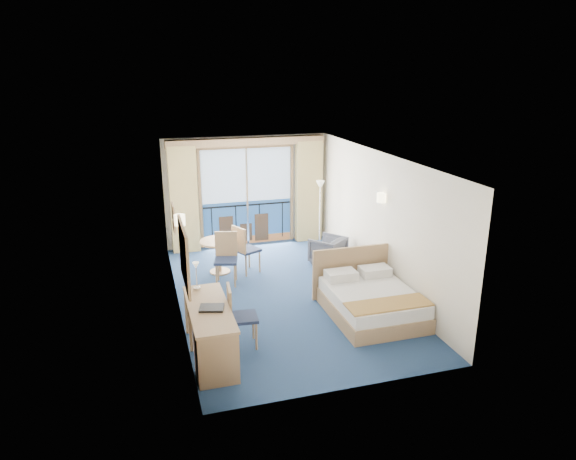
% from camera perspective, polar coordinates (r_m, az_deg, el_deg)
% --- Properties ---
extents(floor, '(6.50, 6.50, 0.00)m').
position_cam_1_polar(floor, '(10.15, -0.54, -7.14)').
color(floor, navy).
rests_on(floor, ground).
extents(room_walls, '(4.04, 6.54, 2.72)m').
position_cam_1_polar(room_walls, '(9.54, -0.57, 2.61)').
color(room_walls, white).
rests_on(room_walls, ground).
extents(balcony_door, '(2.36, 0.03, 2.52)m').
position_cam_1_polar(balcony_door, '(12.73, -4.59, 3.41)').
color(balcony_door, navy).
rests_on(balcony_door, room_walls).
extents(curtain_left, '(0.65, 0.22, 2.55)m').
position_cam_1_polar(curtain_left, '(12.34, -11.49, 3.29)').
color(curtain_left, tan).
rests_on(curtain_left, room_walls).
extents(curtain_right, '(0.65, 0.22, 2.55)m').
position_cam_1_polar(curtain_right, '(12.96, 2.30, 4.30)').
color(curtain_right, tan).
rests_on(curtain_right, room_walls).
extents(pelmet, '(3.80, 0.25, 0.18)m').
position_cam_1_polar(pelmet, '(12.34, -4.60, 9.76)').
color(pelmet, tan).
rests_on(pelmet, room_walls).
extents(mirror, '(0.05, 1.25, 0.95)m').
position_cam_1_polar(mirror, '(7.86, -11.46, -2.79)').
color(mirror, tan).
rests_on(mirror, room_walls).
extents(wall_print, '(0.04, 0.42, 0.52)m').
position_cam_1_polar(wall_print, '(9.70, -12.59, 1.34)').
color(wall_print, tan).
rests_on(wall_print, room_walls).
extents(sconce_left, '(0.18, 0.18, 0.18)m').
position_cam_1_polar(sconce_left, '(8.62, -11.95, 1.10)').
color(sconce_left, beige).
rests_on(sconce_left, room_walls).
extents(sconce_right, '(0.18, 0.18, 0.18)m').
position_cam_1_polar(sconce_right, '(10.08, 10.35, 3.56)').
color(sconce_right, beige).
rests_on(sconce_right, room_walls).
extents(bed, '(1.58, 1.88, 1.00)m').
position_cam_1_polar(bed, '(9.35, 9.15, -7.73)').
color(bed, tan).
rests_on(bed, ground).
extents(nightstand, '(0.38, 0.36, 0.50)m').
position_cam_1_polar(nightstand, '(10.48, 9.23, -5.06)').
color(nightstand, '#997351').
rests_on(nightstand, ground).
extents(phone, '(0.19, 0.16, 0.08)m').
position_cam_1_polar(phone, '(10.37, 9.40, -3.58)').
color(phone, silver).
rests_on(phone, nightstand).
extents(armchair, '(0.95, 0.96, 0.63)m').
position_cam_1_polar(armchair, '(11.62, 4.44, -2.25)').
color(armchair, '#484B57').
rests_on(armchair, ground).
extents(floor_lamp, '(0.23, 0.23, 1.69)m').
position_cam_1_polar(floor_lamp, '(12.35, 3.59, 3.64)').
color(floor_lamp, silver).
rests_on(floor_lamp, ground).
extents(desk, '(0.60, 1.76, 0.82)m').
position_cam_1_polar(desk, '(7.60, -8.16, -12.47)').
color(desk, tan).
rests_on(desk, ground).
extents(desk_chair, '(0.48, 0.48, 1.02)m').
position_cam_1_polar(desk_chair, '(8.17, -5.64, -9.16)').
color(desk_chair, '#1D2744').
rests_on(desk_chair, ground).
extents(folder, '(0.41, 0.35, 0.03)m').
position_cam_1_polar(folder, '(7.77, -8.48, -8.56)').
color(folder, black).
rests_on(folder, desk).
extents(desk_lamp, '(0.12, 0.12, 0.44)m').
position_cam_1_polar(desk_lamp, '(8.34, -10.17, -4.41)').
color(desk_lamp, silver).
rests_on(desk_lamp, desk).
extents(round_table, '(0.81, 0.81, 0.73)m').
position_cam_1_polar(round_table, '(11.10, -7.67, -2.02)').
color(round_table, tan).
rests_on(round_table, ground).
extents(table_chair_a, '(0.61, 0.61, 1.06)m').
position_cam_1_polar(table_chair_a, '(10.98, -4.93, -1.88)').
color(table_chair_a, '#1D2744').
rests_on(table_chair_a, ground).
extents(table_chair_b, '(0.55, 0.56, 1.06)m').
position_cam_1_polar(table_chair_b, '(10.55, -6.90, -2.76)').
color(table_chair_b, '#1D2744').
rests_on(table_chair_b, ground).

